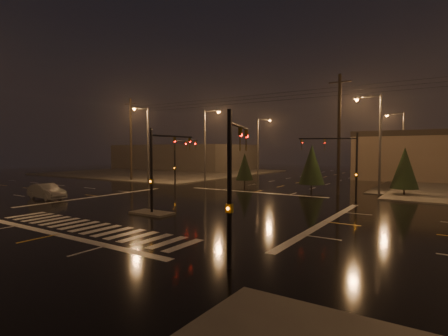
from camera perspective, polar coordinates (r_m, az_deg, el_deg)
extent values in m
plane|color=black|center=(28.06, -5.90, -6.24)|extent=(140.00, 140.00, 0.00)
cube|color=#4C4944|center=(70.17, -9.55, -0.67)|extent=(36.00, 36.00, 0.12)
cube|color=#4C4944|center=(25.11, -11.70, -7.21)|extent=(3.00, 1.60, 0.15)
cube|color=beige|center=(21.93, -21.05, -9.03)|extent=(15.00, 2.60, 0.01)
cube|color=beige|center=(20.85, -25.57, -9.74)|extent=(16.00, 0.50, 0.01)
cube|color=beige|center=(37.17, 4.85, -3.95)|extent=(16.00, 0.50, 0.01)
cube|color=#443F3B|center=(82.38, -6.47, 1.80)|extent=(30.00, 18.00, 5.60)
cylinder|color=black|center=(24.76, -11.77, -0.53)|extent=(0.18, 0.18, 6.00)
cylinder|color=black|center=(26.38, -8.37, 5.14)|extent=(0.12, 4.50, 0.12)
imported|color=#594707|center=(27.93, -5.61, 4.94)|extent=(0.16, 0.20, 1.00)
cube|color=#594707|center=(24.81, -11.75, -2.15)|extent=(0.25, 0.18, 0.35)
cylinder|color=black|center=(32.80, 20.83, 0.18)|extent=(0.18, 0.18, 6.00)
cylinder|color=black|center=(32.53, 16.53, 4.64)|extent=(4.74, 1.82, 0.12)
imported|color=#594707|center=(32.48, 12.55, 4.61)|extent=(0.24, 0.22, 1.00)
cube|color=#594707|center=(32.84, 20.80, -1.04)|extent=(0.25, 0.18, 0.35)
cylinder|color=black|center=(42.52, -8.03, 0.95)|extent=(0.18, 0.18, 6.00)
cylinder|color=black|center=(40.33, -6.33, 4.40)|extent=(4.74, 1.82, 0.12)
imported|color=#594707|center=(38.41, -4.62, 4.41)|extent=(0.24, 0.22, 1.00)
cube|color=#594707|center=(42.55, -8.02, 0.01)|extent=(0.25, 0.18, 0.35)
cylinder|color=black|center=(13.11, 0.89, -3.57)|extent=(0.18, 0.18, 6.00)
cylinder|color=black|center=(15.01, 2.52, 6.82)|extent=(1.48, 3.80, 0.12)
imported|color=#594707|center=(16.78, 3.65, 6.24)|extent=(0.22, 0.24, 1.00)
cube|color=#594707|center=(13.20, 0.89, -6.59)|extent=(0.25, 0.18, 0.35)
cylinder|color=#38383A|center=(48.98, -3.15, 3.58)|extent=(0.24, 0.24, 10.00)
cylinder|color=#38383A|center=(48.57, -2.01, 9.26)|extent=(2.40, 0.14, 0.14)
cube|color=#38383A|center=(47.95, -0.92, 9.29)|extent=(0.70, 0.30, 0.18)
sphere|color=orange|center=(47.93, -0.92, 9.13)|extent=(0.32, 0.32, 0.32)
cylinder|color=#38383A|center=(62.61, 5.55, 3.44)|extent=(0.24, 0.24, 10.00)
cylinder|color=#38383A|center=(62.29, 6.56, 7.86)|extent=(2.40, 0.14, 0.14)
cube|color=#38383A|center=(61.80, 7.48, 7.85)|extent=(0.70, 0.30, 0.18)
sphere|color=orange|center=(61.79, 7.48, 7.73)|extent=(0.32, 0.32, 0.32)
cylinder|color=#38383A|center=(37.99, 24.13, 3.49)|extent=(0.24, 0.24, 10.00)
cylinder|color=#38383A|center=(38.56, 22.49, 10.68)|extent=(2.40, 0.14, 0.14)
cube|color=#38383A|center=(38.77, 20.86, 10.59)|extent=(0.70, 0.30, 0.18)
sphere|color=orange|center=(38.75, 20.86, 10.40)|extent=(0.32, 0.32, 0.32)
cylinder|color=#38383A|center=(57.83, 27.22, 3.17)|extent=(0.24, 0.24, 10.00)
cylinder|color=#38383A|center=(58.20, 26.15, 7.92)|extent=(2.40, 0.14, 0.14)
cube|color=#38383A|center=(58.34, 25.07, 7.88)|extent=(0.70, 0.30, 0.18)
sphere|color=orange|center=(58.33, 25.06, 7.76)|extent=(0.32, 0.32, 0.32)
cylinder|color=#38383A|center=(46.99, -12.31, 3.54)|extent=(0.24, 0.24, 10.00)
cylinder|color=#38383A|center=(46.46, -13.45, 9.47)|extent=(0.14, 2.40, 0.14)
cube|color=#38383A|center=(45.71, -14.46, 9.50)|extent=(0.30, 0.70, 0.18)
sphere|color=orange|center=(45.69, -14.46, 9.34)|extent=(0.32, 0.32, 0.32)
cylinder|color=black|center=(53.09, -14.96, 4.52)|extent=(0.32, 0.32, 12.00)
cube|color=black|center=(53.49, -15.04, 10.09)|extent=(2.20, 0.12, 0.12)
cylinder|color=black|center=(36.78, 18.26, 5.19)|extent=(0.32, 0.32, 12.00)
cube|color=black|center=(37.36, 18.39, 13.18)|extent=(2.20, 0.12, 0.12)
cylinder|color=black|center=(38.53, 27.31, -3.52)|extent=(0.18, 0.18, 0.70)
cone|color=black|center=(38.35, 27.40, 0.01)|extent=(2.59, 2.59, 4.05)
cylinder|color=black|center=(43.93, 3.38, -2.42)|extent=(0.18, 0.18, 0.70)
cone|color=black|center=(43.78, 3.39, 0.23)|extent=(2.16, 2.16, 3.37)
cylinder|color=black|center=(39.75, 14.09, -3.08)|extent=(0.18, 0.18, 0.70)
cone|color=black|center=(39.56, 14.13, 0.57)|extent=(2.79, 2.79, 4.36)
imported|color=slate|center=(35.62, -26.98, -3.42)|extent=(4.41, 1.72, 1.43)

